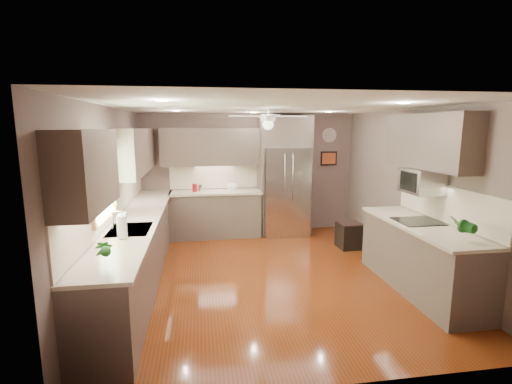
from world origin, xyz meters
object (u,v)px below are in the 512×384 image
object	(u,v)px
soap_bottle	(123,216)
bowl	(232,189)
paper_towel	(122,227)
potted_plant_left	(103,249)
canister_b	(200,188)
microwave	(422,181)
stool	(350,235)
potted_plant_right	(461,225)
refrigerator	(285,178)
canister_a	(195,188)

from	to	relation	value
soap_bottle	bowl	bearing A→B (deg)	55.18
paper_towel	potted_plant_left	bearing A→B (deg)	-90.70
canister_b	paper_towel	xyz separation A→B (m)	(-0.91, -3.14, 0.07)
microwave	soap_bottle	bearing A→B (deg)	174.96
bowl	stool	world-z (taller)	bowl
canister_b	microwave	xyz separation A→B (m)	(3.05, -2.79, 0.47)
potted_plant_left	potted_plant_right	xyz separation A→B (m)	(3.85, 0.19, 0.02)
potted_plant_right	refrigerator	xyz separation A→B (m)	(-1.20, 3.71, 0.07)
canister_a	refrigerator	xyz separation A→B (m)	(1.84, -0.03, 0.17)
potted_plant_left	bowl	size ratio (longest dim) A/B	1.30
potted_plant_left	stool	xyz separation A→B (m)	(3.64, 2.80, -0.86)
refrigerator	stool	distance (m)	1.76
refrigerator	paper_towel	bearing A→B (deg)	-130.80
stool	refrigerator	bearing A→B (deg)	132.07
soap_bottle	bowl	xyz separation A→B (m)	(1.69, 2.43, -0.07)
canister_a	paper_towel	size ratio (longest dim) A/B	0.58
soap_bottle	stool	size ratio (longest dim) A/B	0.43
canister_a	potted_plant_left	distance (m)	4.02
canister_b	microwave	world-z (taller)	microwave
refrigerator	canister_b	bearing A→B (deg)	177.27
microwave	potted_plant_right	bearing A→B (deg)	-97.08
canister_b	refrigerator	world-z (taller)	refrigerator
potted_plant_right	stool	world-z (taller)	potted_plant_right
soap_bottle	potted_plant_right	bearing A→B (deg)	-18.94
microwave	paper_towel	world-z (taller)	microwave
canister_b	soap_bottle	distance (m)	2.64
potted_plant_right	stool	xyz separation A→B (m)	(-0.21, 2.61, -0.88)
canister_a	microwave	size ratio (longest dim) A/B	0.30
canister_a	bowl	world-z (taller)	canister_a
canister_b	refrigerator	xyz separation A→B (m)	(1.73, -0.08, 0.18)
potted_plant_left	bowl	xyz separation A→B (m)	(1.57, 3.98, -0.13)
potted_plant_right	paper_towel	world-z (taller)	potted_plant_right
canister_b	soap_bottle	xyz separation A→B (m)	(-1.04, -2.43, 0.03)
canister_a	canister_b	bearing A→B (deg)	23.56
soap_bottle	microwave	xyz separation A→B (m)	(4.10, -0.36, 0.44)
potted_plant_left	soap_bottle	bearing A→B (deg)	94.42
bowl	canister_b	bearing A→B (deg)	179.73
potted_plant_left	microwave	world-z (taller)	microwave
bowl	stool	bearing A→B (deg)	-29.61
soap_bottle	paper_towel	size ratio (longest dim) A/B	0.72
canister_a	stool	xyz separation A→B (m)	(2.83, -1.13, -0.78)
potted_plant_right	canister_b	bearing A→B (deg)	127.69
potted_plant_left	paper_towel	size ratio (longest dim) A/B	1.09
refrigerator	stool	bearing A→B (deg)	-47.93
soap_bottle	potted_plant_right	size ratio (longest dim) A/B	0.57
canister_b	potted_plant_left	distance (m)	4.09
microwave	paper_towel	size ratio (longest dim) A/B	1.93
potted_plant_left	stool	bearing A→B (deg)	37.57
canister_b	stool	world-z (taller)	canister_b
potted_plant_right	bowl	world-z (taller)	potted_plant_right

